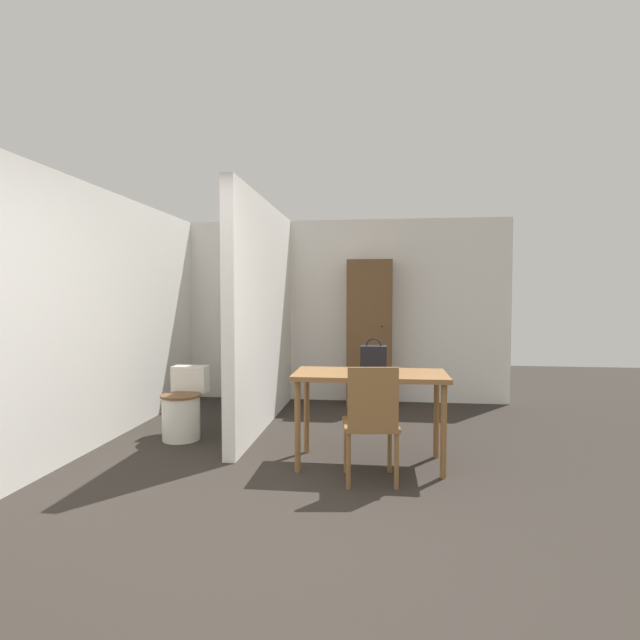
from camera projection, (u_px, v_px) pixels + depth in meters
The scene contains 9 objects.
ground_plane at pixel (254, 545), 2.90m from camera, with size 16.00×16.00×0.00m, color #2D2823.
wall_back at pixel (328, 311), 6.98m from camera, with size 4.92×0.12×2.50m.
wall_left at pixel (111, 316), 5.12m from camera, with size 0.12×5.11×2.50m.
partition_wall at pixel (264, 314), 5.63m from camera, with size 0.12×2.73×2.50m.
dining_table at pixel (370, 383), 4.27m from camera, with size 1.30×0.63×0.80m.
wooden_chair at pixel (371, 420), 3.83m from camera, with size 0.47×0.47×0.92m.
toilet at pixel (183, 408), 5.09m from camera, with size 0.40×0.55×0.71m.
handbag at pixel (374, 359), 4.19m from camera, with size 0.22×0.15×0.30m.
wooden_cabinet at pixel (369, 333), 6.66m from camera, with size 0.59×0.39×1.93m.
Camera 1 is at (0.72, -2.77, 1.45)m, focal length 28.00 mm.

